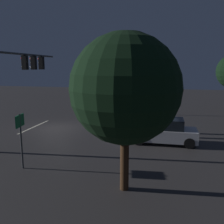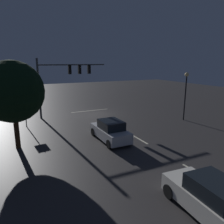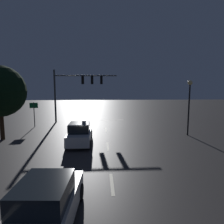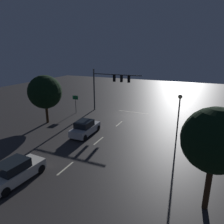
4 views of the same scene
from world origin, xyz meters
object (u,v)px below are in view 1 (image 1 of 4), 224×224
Objects in this scene: traffic_signal_assembly at (20,72)px; street_lamp_left_kerb at (146,81)px; tree_right_near at (125,89)px; car_approaching at (165,132)px; route_sign at (20,129)px.

traffic_signal_assembly is 13.60m from street_lamp_left_kerb.
street_lamp_left_kerb is at bearing -177.85° from tree_right_near.
car_approaching is 0.68× the size of tree_right_near.
traffic_signal_assembly reaches higher than route_sign.
street_lamp_left_kerb reaches higher than car_approaching.
street_lamp_left_kerb is at bearing -167.69° from car_approaching.
route_sign is (5.87, -6.96, 1.23)m from car_approaching.
traffic_signal_assembly is 6.10m from route_sign.
tree_right_near reaches higher than street_lamp_left_kerb.
car_approaching is at bearing 130.15° from route_sign.
street_lamp_left_kerb is (-10.01, -2.19, 2.82)m from car_approaching.
traffic_signal_assembly is 1.82× the size of car_approaching.
traffic_signal_assembly is 10.04m from tree_right_near.
street_lamp_left_kerb reaches higher than route_sign.
tree_right_near reaches higher than car_approaching.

